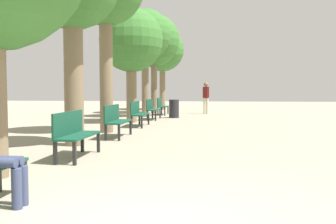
{
  "coord_description": "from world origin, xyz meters",
  "views": [
    {
      "loc": [
        0.76,
        -3.58,
        1.36
      ],
      "look_at": [
        -0.38,
        6.14,
        0.77
      ],
      "focal_mm": 40.0,
      "sensor_mm": 36.0,
      "label": 1
    }
  ],
  "objects": [
    {
      "name": "bench_row_1",
      "position": [
        -1.96,
        3.54,
        0.54
      ],
      "size": [
        0.45,
        1.51,
        0.93
      ],
      "color": "#144733",
      "rests_on": "ground_plane"
    },
    {
      "name": "bench_row_2",
      "position": [
        -1.96,
        6.78,
        0.54
      ],
      "size": [
        0.45,
        1.51,
        0.93
      ],
      "color": "#144733",
      "rests_on": "ground_plane"
    },
    {
      "name": "bench_row_3",
      "position": [
        -1.96,
        10.01,
        0.54
      ],
      "size": [
        0.45,
        1.51,
        0.93
      ],
      "color": "#144733",
      "rests_on": "ground_plane"
    },
    {
      "name": "bench_row_4",
      "position": [
        -1.96,
        13.25,
        0.54
      ],
      "size": [
        0.45,
        1.51,
        0.93
      ],
      "color": "#144733",
      "rests_on": "ground_plane"
    },
    {
      "name": "bench_row_5",
      "position": [
        -1.96,
        16.48,
        0.54
      ],
      "size": [
        0.45,
        1.51,
        0.93
      ],
      "color": "#144733",
      "rests_on": "ground_plane"
    },
    {
      "name": "tree_row_3",
      "position": [
        -2.58,
        11.75,
        3.36
      ],
      "size": [
        2.65,
        2.65,
        4.74
      ],
      "color": "#7A664C",
      "rests_on": "ground_plane"
    },
    {
      "name": "tree_row_4",
      "position": [
        -2.58,
        14.98,
        4.04
      ],
      "size": [
        2.57,
        2.57,
        5.38
      ],
      "color": "#7A664C",
      "rests_on": "ground_plane"
    },
    {
      "name": "tree_row_5",
      "position": [
        -2.58,
        17.86,
        4.16
      ],
      "size": [
        2.96,
        2.96,
        5.69
      ],
      "color": "#7A664C",
      "rests_on": "ground_plane"
    },
    {
      "name": "tree_row_6",
      "position": [
        -2.58,
        21.57,
        4.0
      ],
      "size": [
        2.91,
        2.91,
        5.5
      ],
      "color": "#7A664C",
      "rests_on": "ground_plane"
    },
    {
      "name": "pedestrian_near",
      "position": [
        0.42,
        17.34,
        1.02
      ],
      "size": [
        0.36,
        0.26,
        1.77
      ],
      "color": "beige",
      "rests_on": "ground_plane"
    },
    {
      "name": "trash_bin",
      "position": [
        -1.06,
        14.37,
        0.44
      ],
      "size": [
        0.48,
        0.48,
        0.88
      ],
      "color": "#232328",
      "rests_on": "ground_plane"
    }
  ]
}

